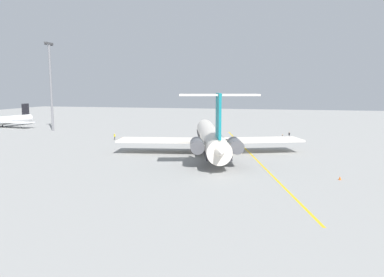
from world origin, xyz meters
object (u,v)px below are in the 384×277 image
safety_cone_wingtip (340,178)px  light_mast (51,83)px  airliner_mid_right (0,121)px  ground_crew_near_tail (289,134)px  ground_crew_portside (282,137)px  ground_crew_near_nose (115,136)px  safety_cone_nose (122,138)px  main_jetliner (211,138)px

safety_cone_wingtip → light_mast: bearing=59.8°
airliner_mid_right → safety_cone_wingtip: size_ratio=47.81×
ground_crew_near_tail → light_mast: light_mast is taller
ground_crew_portside → light_mast: bearing=115.2°
airliner_mid_right → ground_crew_near_nose: 55.87m
ground_crew_near_tail → safety_cone_wingtip: (-46.67, -6.76, -0.83)m
ground_crew_near_nose → ground_crew_near_tail: 47.45m
ground_crew_portside → safety_cone_nose: 42.68m
main_jetliner → safety_cone_nose: main_jetliner is taller
ground_crew_near_tail → safety_cone_nose: size_ratio=3.16×
safety_cone_nose → airliner_mid_right: bearing=72.2°
safety_cone_nose → light_mast: bearing=67.3°
ground_crew_near_nose → light_mast: 34.98m
light_mast → ground_crew_portside: bearing=-95.5°
safety_cone_nose → light_mast: (12.32, 29.49, 14.83)m
ground_crew_portside → light_mast: (6.95, 71.81, 13.98)m
ground_crew_near_tail → safety_cone_nose: bearing=113.0°
airliner_mid_right → ground_crew_portside: bearing=91.6°
ground_crew_near_nose → safety_cone_wingtip: (-32.04, -51.90, -0.82)m
ground_crew_near_nose → safety_cone_nose: (2.41, -1.02, -0.82)m
ground_crew_near_nose → ground_crew_portside: size_ratio=0.97×
safety_cone_wingtip → light_mast: light_mast is taller
ground_crew_near_nose → safety_cone_wingtip: 61.00m
airliner_mid_right → safety_cone_nose: bearing=80.8°
ground_crew_near_nose → light_mast: bearing=-110.6°
ground_crew_near_nose → light_mast: size_ratio=0.06×
airliner_mid_right → safety_cone_wingtip: 116.31m
safety_cone_nose → safety_cone_wingtip: same height
airliner_mid_right → ground_crew_near_tail: (-4.89, -97.48, -1.21)m
ground_crew_near_nose → ground_crew_portside: (7.78, -43.35, 0.03)m
main_jetliner → ground_crew_portside: main_jetliner is taller
ground_crew_near_tail → light_mast: 74.92m
safety_cone_wingtip → ground_crew_near_tail: bearing=8.2°
airliner_mid_right → ground_crew_near_nose: (-19.52, -52.34, -1.22)m
main_jetliner → airliner_mid_right: bearing=51.7°
ground_crew_portside → safety_cone_wingtip: bearing=-137.1°
main_jetliner → ground_crew_portside: (23.09, -14.42, -2.39)m
main_jetliner → light_mast: light_mast is taller
ground_crew_near_tail → ground_crew_near_nose: bearing=115.5°
main_jetliner → ground_crew_near_tail: bearing=-43.6°
ground_crew_near_tail → safety_cone_nose: 45.79m
airliner_mid_right → ground_crew_near_tail: bearing=95.7°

